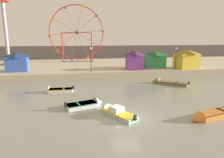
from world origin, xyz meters
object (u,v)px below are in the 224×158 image
carnival_booth_blue_tent (17,61)px  carnival_booth_yellow_awning (187,59)px  drop_tower_steel_tower (5,24)px  motorboat_white_red_stripe (55,90)px  ferris_wheel_red_frame (77,33)px  motorboat_orange_hull (211,115)px  motorboat_olive_wood (165,82)px  motorboat_pale_grey (88,104)px  carnival_booth_purple_stall (134,60)px  promenade_lamp_near (176,55)px  motorboat_seafoam (114,112)px  carnival_booth_green_kiosk (154,59)px  promenade_lamp_far (91,56)px

carnival_booth_blue_tent → carnival_booth_yellow_awning: bearing=-8.6°
drop_tower_steel_tower → motorboat_white_red_stripe: bearing=-60.1°
motorboat_white_red_stripe → carnival_booth_yellow_awning: (23.60, 8.64, 2.85)m
motorboat_white_red_stripe → ferris_wheel_red_frame: bearing=-96.1°
motorboat_orange_hull → motorboat_white_red_stripe: size_ratio=1.37×
motorboat_white_red_stripe → carnival_booth_blue_tent: (-7.34, 10.77, 2.70)m
carnival_booth_yellow_awning → motorboat_olive_wood: bearing=-141.8°
drop_tower_steel_tower → motorboat_pale_grey: bearing=-59.5°
carnival_booth_purple_stall → promenade_lamp_near: bearing=-9.9°
motorboat_pale_grey → motorboat_seafoam: bearing=-68.6°
motorboat_seafoam → motorboat_orange_hull: size_ratio=0.79×
carnival_booth_green_kiosk → carnival_booth_purple_stall: bearing=-156.1°
carnival_booth_green_kiosk → promenade_lamp_far: promenade_lamp_far is taller
motorboat_orange_hull → promenade_lamp_far: promenade_lamp_far is taller
drop_tower_steel_tower → carnival_booth_purple_stall: bearing=-24.4°
carnival_booth_green_kiosk → drop_tower_steel_tower: bearing=166.0°
motorboat_white_red_stripe → carnival_booth_green_kiosk: size_ratio=0.86×
ferris_wheel_red_frame → carnival_booth_yellow_awning: size_ratio=3.02×
motorboat_olive_wood → carnival_booth_blue_tent: (-23.61, 8.76, 2.72)m
ferris_wheel_red_frame → promenade_lamp_near: 24.31m
motorboat_olive_wood → promenade_lamp_far: promenade_lamp_far is taller
carnival_booth_yellow_awning → carnival_booth_blue_tent: size_ratio=1.11×
carnival_booth_yellow_awning → promenade_lamp_near: (-2.93, -1.28, 0.77)m
motorboat_seafoam → carnival_booth_blue_tent: size_ratio=1.08×
motorboat_olive_wood → promenade_lamp_far: (-11.02, 5.11, 3.75)m
motorboat_seafoam → ferris_wheel_red_frame: (-2.97, 32.54, 7.78)m
motorboat_olive_wood → motorboat_orange_hull: bearing=123.0°
motorboat_white_red_stripe → motorboat_orange_hull: bearing=143.4°
promenade_lamp_near → promenade_lamp_far: size_ratio=0.96×
carnival_booth_yellow_awning → promenade_lamp_near: promenade_lamp_near is taller
motorboat_orange_hull → carnival_booth_purple_stall: bearing=-101.5°
motorboat_pale_grey → motorboat_white_red_stripe: size_ratio=1.02×
ferris_wheel_red_frame → promenade_lamp_far: ferris_wheel_red_frame is taller
drop_tower_steel_tower → carnival_booth_yellow_awning: bearing=-18.5°
carnival_booth_yellow_awning → carnival_booth_purple_stall: (-10.21, 0.47, -0.07)m
motorboat_white_red_stripe → motorboat_seafoam: bearing=126.1°
carnival_booth_green_kiosk → carnival_booth_blue_tent: (-25.26, 0.05, 0.04)m
motorboat_seafoam → carnival_booth_blue_tent: 23.94m
motorboat_olive_wood → drop_tower_steel_tower: drop_tower_steel_tower is taller
motorboat_pale_grey → carnival_booth_blue_tent: carnival_booth_blue_tent is taller
carnival_booth_yellow_awning → promenade_lamp_far: size_ratio=1.07×
ferris_wheel_red_frame → carnival_booth_blue_tent: ferris_wheel_red_frame is taller
motorboat_white_red_stripe → carnival_booth_green_kiosk: (17.91, 10.72, 2.66)m
carnival_booth_green_kiosk → promenade_lamp_far: 13.21m
motorboat_olive_wood → carnival_booth_green_kiosk: size_ratio=1.09×
carnival_booth_blue_tent → carnival_booth_purple_stall: 20.80m
motorboat_seafoam → promenade_lamp_far: (-0.87, 15.96, 3.69)m
ferris_wheel_red_frame → drop_tower_steel_tower: bearing=-167.9°
motorboat_white_red_stripe → carnival_booth_purple_stall: bearing=-144.3°
motorboat_olive_wood → carnival_booth_purple_stall: (-2.88, 7.10, 2.81)m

